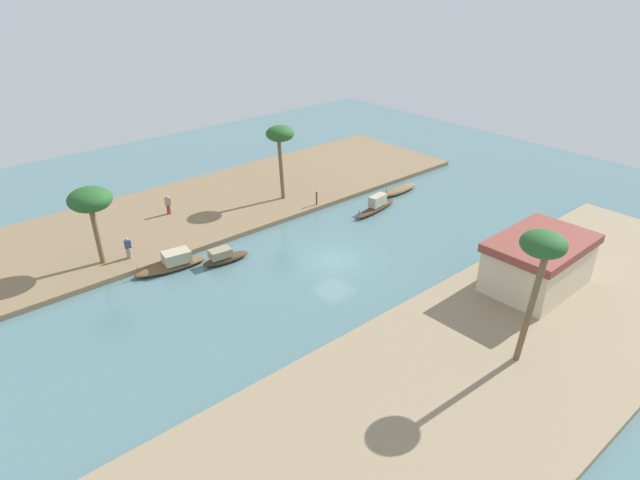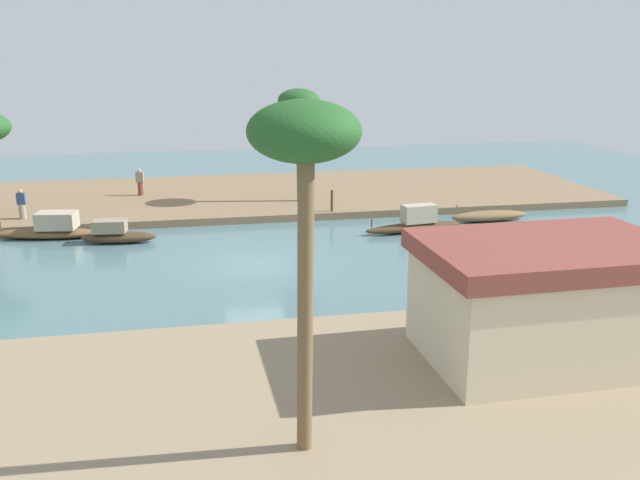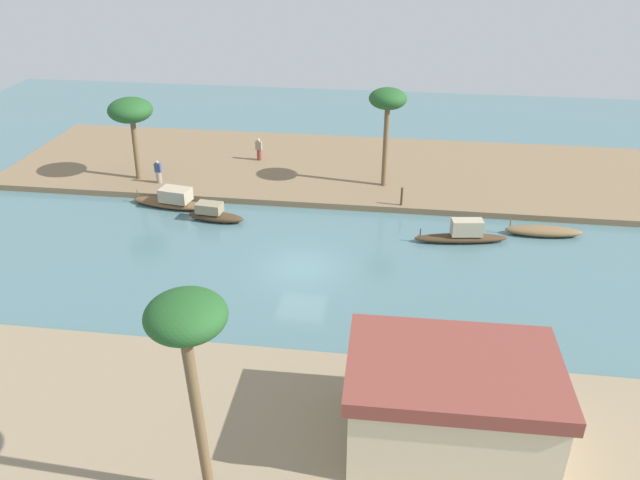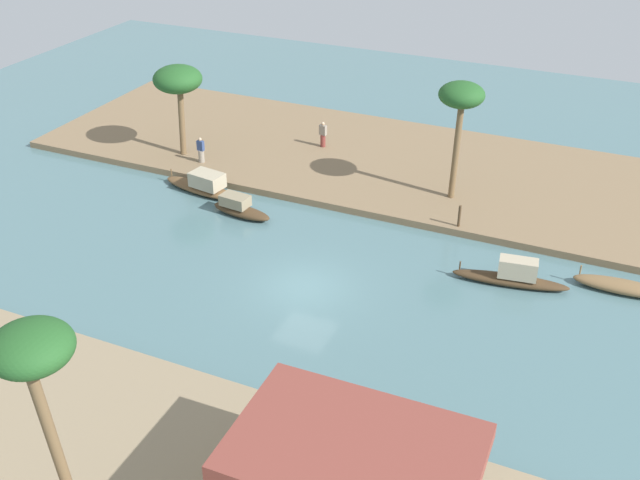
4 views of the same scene
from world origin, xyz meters
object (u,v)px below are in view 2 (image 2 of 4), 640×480
object	(u,v)px
sampan_with_tall_canopy	(51,228)
person_on_near_bank	(140,183)
mooring_post	(332,201)
person_by_mooring	(22,206)
palm_tree_right_tall	(304,151)
palm_tree_left_near	(299,104)
sampan_downstream_large	(116,234)
sampan_midstream	(489,216)
sampan_with_red_awning	(415,222)
riverside_building	(546,299)

from	to	relation	value
sampan_with_tall_canopy	person_on_near_bank	distance (m)	8.75
mooring_post	person_by_mooring	bearing A→B (deg)	-5.07
person_by_mooring	palm_tree_right_tall	bearing A→B (deg)	118.28
person_on_near_bank	person_by_mooring	size ratio (longest dim) A/B	1.04
sampan_with_tall_canopy	mooring_post	world-z (taller)	mooring_post
person_on_near_bank	palm_tree_left_near	world-z (taller)	palm_tree_left_near
sampan_downstream_large	palm_tree_right_tall	xyz separation A→B (m)	(-5.58, 19.65, 6.40)
sampan_midstream	sampan_with_red_awning	size ratio (longest dim) A/B	0.82
sampan_with_red_awning	person_by_mooring	size ratio (longest dim) A/B	3.41
sampan_downstream_large	palm_tree_right_tall	bearing A→B (deg)	111.79
sampan_midstream	palm_tree_left_near	bearing A→B (deg)	-32.14
sampan_with_red_awning	person_on_near_bank	bearing A→B (deg)	-44.29
person_by_mooring	palm_tree_right_tall	world-z (taller)	palm_tree_right_tall
palm_tree_right_tall	sampan_midstream	bearing A→B (deg)	-123.64
sampan_with_red_awning	riverside_building	size ratio (longest dim) A/B	0.76
sampan_midstream	person_by_mooring	xyz separation A→B (m)	(24.09, -3.63, 0.78)
sampan_with_red_awning	palm_tree_left_near	size ratio (longest dim) A/B	0.83
person_on_near_bank	palm_tree_right_tall	xyz separation A→B (m)	(-4.93, 29.02, 5.68)
sampan_with_tall_canopy	palm_tree_left_near	size ratio (longest dim) A/B	0.81
sampan_midstream	mooring_post	size ratio (longest dim) A/B	3.76
sampan_with_tall_canopy	palm_tree_left_near	world-z (taller)	palm_tree_left_near
mooring_post	palm_tree_left_near	world-z (taller)	palm_tree_left_near
person_by_mooring	mooring_post	bearing A→B (deg)	179.40
sampan_with_red_awning	person_by_mooring	xyz separation A→B (m)	(19.48, -5.07, 0.58)
sampan_midstream	person_on_near_bank	xyz separation A→B (m)	(18.45, -8.69, 0.88)
mooring_post	palm_tree_right_tall	size ratio (longest dim) A/B	0.16
sampan_with_tall_canopy	sampan_with_red_awning	distance (m)	17.77
sampan_downstream_large	sampan_with_red_awning	world-z (taller)	sampan_with_red_awning
person_by_mooring	palm_tree_left_near	distance (m)	15.63
sampan_with_red_awning	mooring_post	xyz separation A→B (m)	(3.48, -3.65, 0.49)
palm_tree_right_tall	riverside_building	world-z (taller)	palm_tree_right_tall
sampan_midstream	person_on_near_bank	bearing A→B (deg)	-27.19
sampan_midstream	sampan_downstream_large	world-z (taller)	sampan_downstream_large
sampan_downstream_large	sampan_midstream	bearing A→B (deg)	-172.03
mooring_post	palm_tree_right_tall	distance (m)	23.91
mooring_post	sampan_midstream	bearing A→B (deg)	164.77
mooring_post	palm_tree_left_near	xyz separation A→B (m)	(1.23, -3.21, 4.90)
person_by_mooring	mooring_post	xyz separation A→B (m)	(-15.99, 1.42, -0.09)
person_by_mooring	sampan_downstream_large	bearing A→B (deg)	143.71
sampan_downstream_large	person_on_near_bank	xyz separation A→B (m)	(-0.65, -9.37, 0.72)
sampan_downstream_large	sampan_with_red_awning	size ratio (longest dim) A/B	0.68
person_on_near_bank	mooring_post	distance (m)	12.22
person_by_mooring	person_on_near_bank	bearing A→B (deg)	-133.58
person_on_near_bank	palm_tree_left_near	bearing A→B (deg)	169.53
sampan_midstream	sampan_with_tall_canopy	distance (m)	22.26
sampan_midstream	person_by_mooring	distance (m)	24.37
palm_tree_left_near	riverside_building	world-z (taller)	palm_tree_left_near
riverside_building	palm_tree_right_tall	bearing A→B (deg)	24.15
sampan_midstream	sampan_downstream_large	bearing A→B (deg)	0.05
mooring_post	palm_tree_right_tall	xyz separation A→B (m)	(5.43, 22.53, 5.87)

